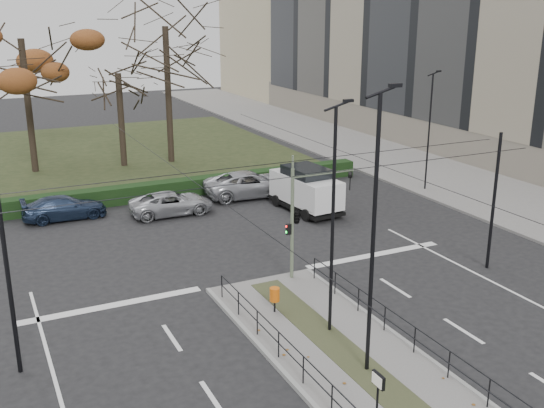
% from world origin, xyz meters
% --- Properties ---
extents(ground, '(140.00, 140.00, 0.00)m').
position_xyz_m(ground, '(0.00, 0.00, 0.00)').
color(ground, black).
rests_on(ground, ground).
extents(median_island, '(4.40, 15.00, 0.14)m').
position_xyz_m(median_island, '(0.00, -2.50, 0.07)').
color(median_island, '#615F5C').
rests_on(median_island, ground).
extents(sidewalk_east, '(8.00, 90.00, 0.14)m').
position_xyz_m(sidewalk_east, '(18.00, 22.00, 0.07)').
color(sidewalk_east, '#615F5C').
rests_on(sidewalk_east, ground).
extents(park, '(38.00, 26.00, 0.10)m').
position_xyz_m(park, '(-6.00, 32.00, 0.05)').
color(park, black).
rests_on(park, ground).
extents(hedge, '(38.00, 1.00, 1.00)m').
position_xyz_m(hedge, '(-6.00, 18.60, 0.50)').
color(hedge, black).
rests_on(hedge, ground).
extents(apartment_block, '(13.09, 52.10, 21.64)m').
position_xyz_m(apartment_block, '(27.97, 23.97, 10.39)').
color(apartment_block, tan).
rests_on(apartment_block, ground).
extents(median_railing, '(4.14, 13.24, 0.92)m').
position_xyz_m(median_railing, '(0.00, -2.60, 0.98)').
color(median_railing, black).
rests_on(median_railing, median_island).
extents(catenary, '(20.00, 34.00, 6.00)m').
position_xyz_m(catenary, '(0.00, 1.62, 3.42)').
color(catenary, black).
rests_on(catenary, ground).
extents(traffic_light, '(3.17, 1.82, 4.66)m').
position_xyz_m(traffic_light, '(1.53, 4.50, 2.85)').
color(traffic_light, '#66755A').
rests_on(traffic_light, median_island).
extents(litter_bin, '(0.37, 0.37, 0.95)m').
position_xyz_m(litter_bin, '(-0.76, 1.99, 0.82)').
color(litter_bin, black).
rests_on(litter_bin, median_island).
extents(info_panel, '(0.10, 0.48, 1.84)m').
position_xyz_m(info_panel, '(-1.50, -5.57, 1.59)').
color(info_panel, black).
rests_on(info_panel, median_island).
extents(streetlamp_median_near, '(0.73, 0.15, 8.76)m').
position_xyz_m(streetlamp_median_near, '(0.12, -2.79, 4.59)').
color(streetlamp_median_near, black).
rests_on(streetlamp_median_near, median_island).
extents(streetlamp_median_far, '(0.67, 0.14, 7.99)m').
position_xyz_m(streetlamp_median_far, '(0.37, -0.10, 4.20)').
color(streetlamp_median_far, black).
rests_on(streetlamp_median_far, median_island).
extents(streetlamp_sidewalk, '(0.60, 0.12, 7.23)m').
position_xyz_m(streetlamp_sidewalk, '(15.03, 13.01, 3.81)').
color(streetlamp_sidewalk, black).
rests_on(streetlamp_sidewalk, sidewalk_east).
extents(parked_car_third, '(4.37, 1.79, 1.27)m').
position_xyz_m(parked_car_third, '(-6.00, 17.04, 0.63)').
color(parked_car_third, '#1E2B46').
rests_on(parked_car_third, ground).
extents(parked_car_fourth, '(4.61, 2.21, 1.27)m').
position_xyz_m(parked_car_fourth, '(-0.57, 15.32, 0.63)').
color(parked_car_fourth, '#A5A6AC').
rests_on(parked_car_fourth, ground).
extents(white_van, '(2.50, 4.93, 2.52)m').
position_xyz_m(white_van, '(6.39, 12.68, 1.31)').
color(white_van, silver).
rests_on(white_van, ground).
extents(rust_tree, '(8.82, 8.82, 11.71)m').
position_xyz_m(rust_tree, '(-6.28, 28.41, 8.99)').
color(rust_tree, black).
rests_on(rust_tree, park).
extents(bare_tree_center, '(7.70, 7.70, 12.76)m').
position_xyz_m(bare_tree_center, '(3.09, 27.24, 9.00)').
color(bare_tree_center, black).
rests_on(bare_tree_center, park).
extents(bare_tree_near, '(5.39, 5.39, 8.64)m').
position_xyz_m(bare_tree_near, '(-0.34, 27.49, 6.11)').
color(bare_tree_near, black).
rests_on(bare_tree_near, park).
extents(parked_car_fifth, '(5.68, 2.94, 1.53)m').
position_xyz_m(parked_car_fifth, '(4.77, 16.64, 0.77)').
color(parked_car_fifth, '#A5A6AC').
rests_on(parked_car_fifth, ground).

